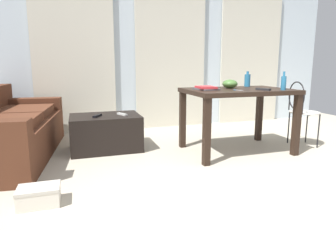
{
  "coord_description": "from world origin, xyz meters",
  "views": [
    {
      "loc": [
        -1.51,
        -1.66,
        1.04
      ],
      "look_at": [
        -0.45,
        1.69,
        0.42
      ],
      "focal_mm": 30.48,
      "sensor_mm": 36.0,
      "label": 1
    }
  ],
  "objects_px": {
    "scissors": "(237,90)",
    "book_stack": "(206,88)",
    "bottle_near": "(284,83)",
    "bottle_far": "(247,80)",
    "couch": "(6,131)",
    "tv_remote_on_table": "(263,89)",
    "bowl": "(230,84)",
    "coffee_table": "(106,132)",
    "tv_remote_secondary": "(97,116)",
    "craft_table": "(238,98)",
    "wire_chair": "(301,106)",
    "tv_remote_primary": "(122,114)",
    "shoebox": "(39,196)"
  },
  "relations": [
    {
      "from": "craft_table",
      "to": "tv_remote_on_table",
      "type": "relative_size",
      "value": 7.5
    },
    {
      "from": "shoebox",
      "to": "tv_remote_secondary",
      "type": "bearing_deg",
      "value": 67.06
    },
    {
      "from": "bottle_far",
      "to": "coffee_table",
      "type": "bearing_deg",
      "value": 172.29
    },
    {
      "from": "bottle_far",
      "to": "tv_remote_on_table",
      "type": "xyz_separation_m",
      "value": [
        -0.15,
        -0.55,
        -0.07
      ]
    },
    {
      "from": "book_stack",
      "to": "scissors",
      "type": "bearing_deg",
      "value": -30.33
    },
    {
      "from": "wire_chair",
      "to": "tv_remote_secondary",
      "type": "bearing_deg",
      "value": 168.52
    },
    {
      "from": "bowl",
      "to": "book_stack",
      "type": "xyz_separation_m",
      "value": [
        -0.38,
        -0.12,
        -0.03
      ]
    },
    {
      "from": "coffee_table",
      "to": "wire_chair",
      "type": "height_order",
      "value": "wire_chair"
    },
    {
      "from": "bottle_far",
      "to": "tv_remote_secondary",
      "type": "height_order",
      "value": "bottle_far"
    },
    {
      "from": "craft_table",
      "to": "tv_remote_primary",
      "type": "xyz_separation_m",
      "value": [
        -1.31,
        0.5,
        -0.21
      ]
    },
    {
      "from": "bottle_far",
      "to": "bowl",
      "type": "bearing_deg",
      "value": -153.92
    },
    {
      "from": "scissors",
      "to": "shoebox",
      "type": "distance_m",
      "value": 2.22
    },
    {
      "from": "book_stack",
      "to": "shoebox",
      "type": "bearing_deg",
      "value": -155.65
    },
    {
      "from": "bottle_near",
      "to": "bottle_far",
      "type": "distance_m",
      "value": 0.6
    },
    {
      "from": "coffee_table",
      "to": "bottle_near",
      "type": "bearing_deg",
      "value": -23.77
    },
    {
      "from": "tv_remote_primary",
      "to": "craft_table",
      "type": "bearing_deg",
      "value": -46.23
    },
    {
      "from": "bowl",
      "to": "tv_remote_on_table",
      "type": "distance_m",
      "value": 0.43
    },
    {
      "from": "craft_table",
      "to": "scissors",
      "type": "relative_size",
      "value": 11.02
    },
    {
      "from": "book_stack",
      "to": "tv_remote_primary",
      "type": "height_order",
      "value": "book_stack"
    },
    {
      "from": "bowl",
      "to": "tv_remote_secondary",
      "type": "xyz_separation_m",
      "value": [
        -1.57,
        0.35,
        -0.37
      ]
    },
    {
      "from": "craft_table",
      "to": "bottle_far",
      "type": "xyz_separation_m",
      "value": [
        0.32,
        0.3,
        0.19
      ]
    },
    {
      "from": "bottle_far",
      "to": "tv_remote_primary",
      "type": "distance_m",
      "value": 1.69
    },
    {
      "from": "book_stack",
      "to": "shoebox",
      "type": "distance_m",
      "value": 2.02
    },
    {
      "from": "wire_chair",
      "to": "bottle_far",
      "type": "distance_m",
      "value": 0.75
    },
    {
      "from": "couch",
      "to": "scissors",
      "type": "relative_size",
      "value": 17.66
    },
    {
      "from": "couch",
      "to": "tv_remote_on_table",
      "type": "height_order",
      "value": "same"
    },
    {
      "from": "bottle_near",
      "to": "wire_chair",
      "type": "bearing_deg",
      "value": 27.07
    },
    {
      "from": "tv_remote_on_table",
      "to": "shoebox",
      "type": "bearing_deg",
      "value": 167.43
    },
    {
      "from": "scissors",
      "to": "bottle_far",
      "type": "bearing_deg",
      "value": 47.27
    },
    {
      "from": "couch",
      "to": "bottle_far",
      "type": "xyz_separation_m",
      "value": [
        2.93,
        -0.25,
        0.54
      ]
    },
    {
      "from": "coffee_table",
      "to": "bowl",
      "type": "xyz_separation_m",
      "value": [
        1.48,
        -0.42,
        0.6
      ]
    },
    {
      "from": "craft_table",
      "to": "wire_chair",
      "type": "distance_m",
      "value": 0.91
    },
    {
      "from": "coffee_table",
      "to": "bottle_far",
      "type": "xyz_separation_m",
      "value": [
        1.83,
        -0.25,
        0.63
      ]
    },
    {
      "from": "bottle_far",
      "to": "tv_remote_on_table",
      "type": "height_order",
      "value": "bottle_far"
    },
    {
      "from": "craft_table",
      "to": "scissors",
      "type": "height_order",
      "value": "scissors"
    },
    {
      "from": "book_stack",
      "to": "scissors",
      "type": "height_order",
      "value": "book_stack"
    },
    {
      "from": "craft_table",
      "to": "tv_remote_primary",
      "type": "distance_m",
      "value": 1.42
    },
    {
      "from": "wire_chair",
      "to": "tv_remote_secondary",
      "type": "xyz_separation_m",
      "value": [
        -2.51,
        0.51,
        -0.07
      ]
    },
    {
      "from": "craft_table",
      "to": "bottle_near",
      "type": "relative_size",
      "value": 5.93
    },
    {
      "from": "bottle_near",
      "to": "bottle_far",
      "type": "height_order",
      "value": "bottle_near"
    },
    {
      "from": "wire_chair",
      "to": "bottle_near",
      "type": "height_order",
      "value": "bottle_near"
    },
    {
      "from": "wire_chair",
      "to": "shoebox",
      "type": "xyz_separation_m",
      "value": [
        -3.04,
        -0.74,
        -0.45
      ]
    },
    {
      "from": "craft_table",
      "to": "bottle_near",
      "type": "distance_m",
      "value": 0.53
    },
    {
      "from": "bottle_far",
      "to": "tv_remote_secondary",
      "type": "distance_m",
      "value": 1.98
    },
    {
      "from": "couch",
      "to": "tv_remote_on_table",
      "type": "bearing_deg",
      "value": -16.03
    },
    {
      "from": "bottle_near",
      "to": "bottle_far",
      "type": "xyz_separation_m",
      "value": [
        -0.08,
        0.6,
        -0.0
      ]
    },
    {
      "from": "tv_remote_on_table",
      "to": "craft_table",
      "type": "bearing_deg",
      "value": 98.64
    },
    {
      "from": "wire_chair",
      "to": "bowl",
      "type": "bearing_deg",
      "value": 170.05
    },
    {
      "from": "scissors",
      "to": "book_stack",
      "type": "bearing_deg",
      "value": 149.67
    },
    {
      "from": "coffee_table",
      "to": "bottle_near",
      "type": "relative_size",
      "value": 4.03
    }
  ]
}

